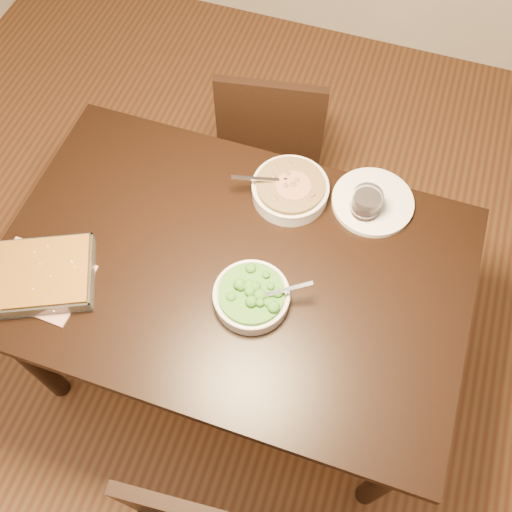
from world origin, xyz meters
TOP-DOWN VIEW (x-y plane):
  - ground at (0.00, 0.00)m, footprint 4.00×4.00m
  - table at (0.00, 0.00)m, footprint 1.40×0.90m
  - magazine_a at (-0.52, -0.22)m, footprint 0.29×0.22m
  - coaster at (0.33, 0.31)m, footprint 0.11×0.11m
  - stew_bowl at (0.09, 0.30)m, footprint 0.26×0.24m
  - broccoli_bowl at (0.09, -0.09)m, footprint 0.24×0.22m
  - baking_dish at (-0.52, -0.22)m, footprint 0.39×0.35m
  - wine_tumbler at (0.33, 0.31)m, footprint 0.09×0.09m
  - dinner_plate at (0.34, 0.35)m, footprint 0.26×0.26m
  - chair_far at (-0.11, 0.75)m, footprint 0.46×0.46m

SIDE VIEW (x-z plane):
  - ground at x=0.00m, z-range 0.00..0.00m
  - chair_far at x=-0.11m, z-range 0.05..0.90m
  - table at x=0.00m, z-range 0.28..1.03m
  - coaster at x=0.33m, z-range 0.75..0.75m
  - magazine_a at x=-0.52m, z-range 0.75..0.76m
  - dinner_plate at x=0.34m, z-range 0.75..0.77m
  - baking_dish at x=-0.52m, z-range 0.75..0.81m
  - broccoli_bowl at x=0.09m, z-range 0.74..0.82m
  - stew_bowl at x=0.09m, z-range 0.74..0.83m
  - wine_tumbler at x=0.33m, z-range 0.76..0.86m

